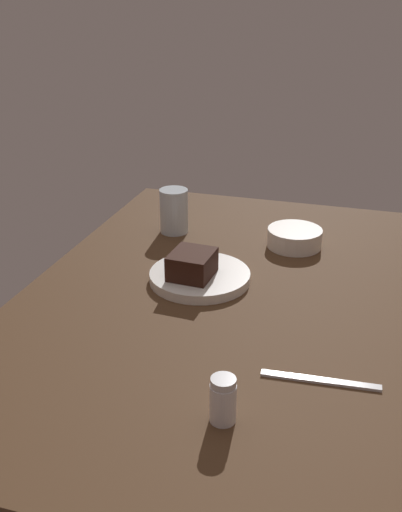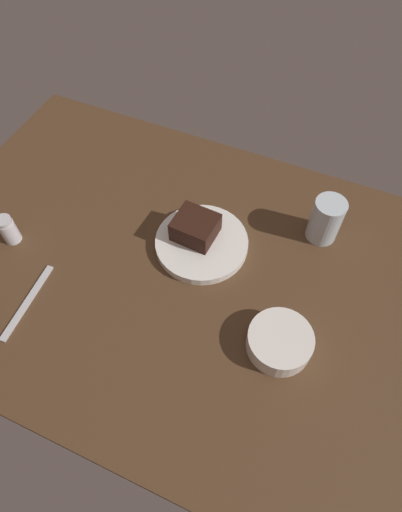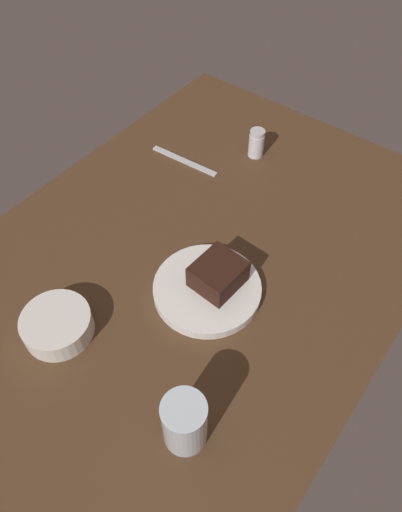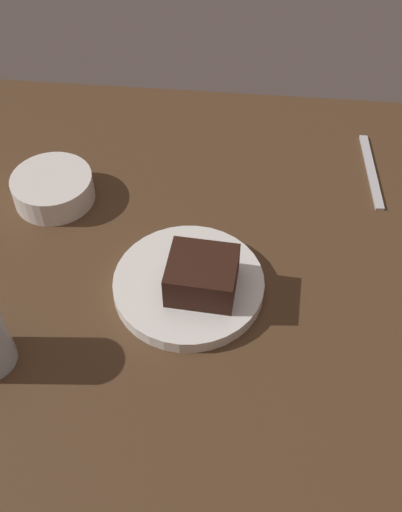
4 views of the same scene
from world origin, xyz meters
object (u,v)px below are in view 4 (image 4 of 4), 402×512
chocolate_cake_slice (202,275)px  butter_knife (371,171)px  side_bowl (53,188)px  dessert_plate (189,285)px

chocolate_cake_slice → butter_knife: 39.82cm
side_bowl → butter_knife: side_bowl is taller
dessert_plate → butter_knife: size_ratio=1.13×
dessert_plate → side_bowl: bearing=145.3°
chocolate_cake_slice → butter_knife: bearing=48.5°
dessert_plate → chocolate_cake_slice: 4.34cm
chocolate_cake_slice → side_bowl: size_ratio=0.72×
side_bowl → butter_knife: 53.65cm
dessert_plate → chocolate_cake_slice: chocolate_cake_slice is taller
side_bowl → chocolate_cake_slice: bearing=-34.2°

